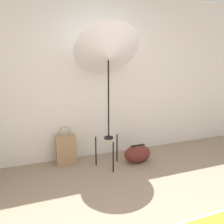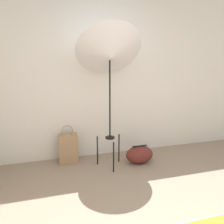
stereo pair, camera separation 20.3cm
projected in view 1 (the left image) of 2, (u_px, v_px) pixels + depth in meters
name	position (u px, v px, depth m)	size (l,w,h in m)	color
wall_back	(103.00, 78.00, 3.53)	(8.00, 0.05, 2.60)	silver
photo_umbrella	(108.00, 55.00, 2.97)	(0.94, 0.77, 2.07)	black
tote_bag	(66.00, 150.00, 3.39)	(0.30, 0.18, 0.61)	#9E7A56
duffel_bag	(137.00, 154.00, 3.46)	(0.44, 0.28, 0.29)	#5B231E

